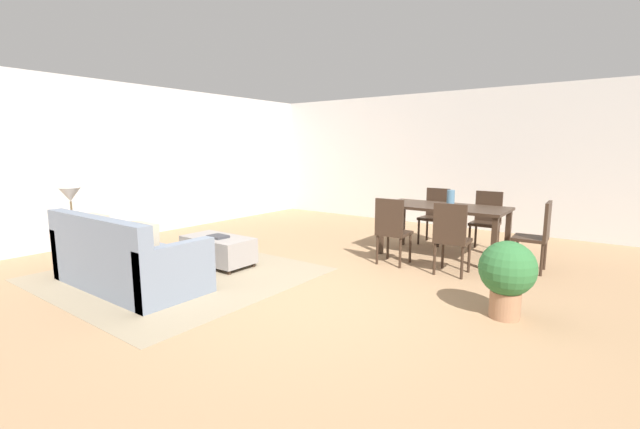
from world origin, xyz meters
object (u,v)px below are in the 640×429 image
dining_chair_near_right (451,235)px  book_on_ottoman (218,237)px  couch (126,262)px  dining_table (443,212)px  table_lamp (70,196)px  dining_chair_far_right (486,217)px  dining_chair_far_left (435,213)px  vase_centerpiece (451,198)px  ottoman_table (218,249)px  dining_chair_head_east (538,232)px  side_table (74,236)px  potted_plant (507,273)px  dining_chair_near_left (392,228)px

dining_chair_near_right → book_on_ottoman: dining_chair_near_right is taller
couch → dining_table: (2.45, 3.47, 0.37)m
table_lamp → dining_chair_far_right: table_lamp is taller
table_lamp → dining_table: (3.73, 3.47, -0.29)m
table_lamp → dining_chair_far_left: bearing=52.2°
dining_chair_far_left → book_on_ottoman: (-1.82, -3.09, -0.11)m
couch → dining_chair_far_right: 5.14m
table_lamp → vase_centerpiece: 5.19m
ottoman_table → dining_chair_head_east: size_ratio=1.08×
couch → side_table: (-1.28, 0.00, 0.14)m
potted_plant → dining_chair_far_left: bearing=123.1°
dining_chair_far_left → potted_plant: (1.72, -2.64, -0.09)m
dining_chair_head_east → vase_centerpiece: vase_centerpiece is taller
dining_chair_near_left → dining_chair_far_right: size_ratio=1.00×
dining_chair_near_right → book_on_ottoman: (-2.66, -1.45, -0.11)m
dining_chair_far_right → book_on_ottoman: dining_chair_far_right is taller
dining_chair_near_right → vase_centerpiece: vase_centerpiece is taller
dining_chair_head_east → vase_centerpiece: 1.23m
couch → dining_table: bearing=54.7°
ottoman_table → vase_centerpiece: bearing=44.2°
dining_chair_near_right → vase_centerpiece: 1.00m
table_lamp → dining_table: bearing=42.9°
dining_chair_near_left → dining_chair_head_east: (1.66, 0.81, 0.00)m
dining_chair_head_east → book_on_ottoman: dining_chair_head_east is taller
side_table → dining_chair_near_left: bearing=38.3°
dining_chair_head_east → book_on_ottoman: size_ratio=3.54×
couch → dining_chair_far_left: 4.74m
dining_chair_near_left → book_on_ottoman: dining_chair_near_left is taller
dining_chair_near_left → vase_centerpiece: size_ratio=4.02×
dining_chair_near_left → potted_plant: (1.69, -1.00, -0.09)m
ottoman_table → side_table: bearing=-140.1°
table_lamp → dining_chair_far_left: 5.42m
dining_chair_far_left → dining_chair_far_right: same height
couch → potted_plant: (3.74, 1.64, 0.14)m
side_table → dining_chair_near_right: 4.91m
vase_centerpiece → dining_chair_far_right: bearing=66.9°
dining_table → dining_chair_far_right: (0.40, 0.80, -0.15)m
dining_chair_far_left → potted_plant: dining_chair_far_left is taller
dining_chair_head_east → potted_plant: bearing=-88.8°
vase_centerpiece → dining_chair_head_east: bearing=-3.5°
dining_chair_near_right → potted_plant: 1.34m
dining_chair_near_left → dining_chair_far_left: bearing=90.8°
dining_chair_far_right → potted_plant: bearing=-71.3°
vase_centerpiece → dining_table: bearing=-148.4°
table_lamp → dining_chair_far_left: (3.31, 4.27, -0.44)m
ottoman_table → side_table: side_table is taller
dining_table → dining_chair_head_east: bearing=-1.0°
ottoman_table → dining_table: size_ratio=0.57×
table_lamp → potted_plant: 5.31m
side_table → dining_chair_head_east: 6.06m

